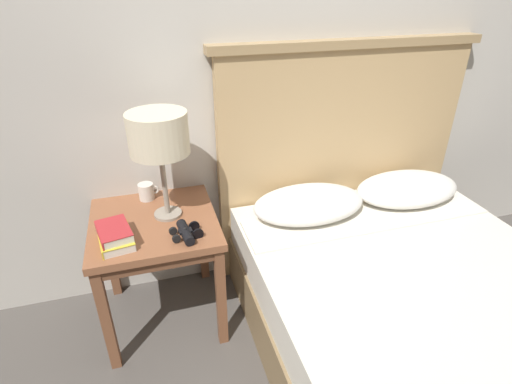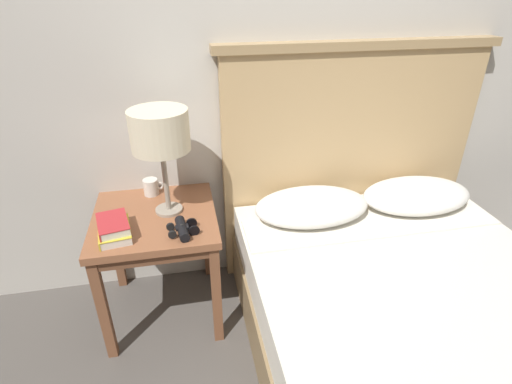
# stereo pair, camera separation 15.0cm
# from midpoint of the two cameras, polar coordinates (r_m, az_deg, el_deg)

# --- Properties ---
(wall_back) EXTENTS (8.00, 0.06, 2.60)m
(wall_back) POSITION_cam_midpoint_polar(r_m,az_deg,el_deg) (2.07, 3.03, 19.98)
(wall_back) COLOR beige
(wall_back) RESTS_ON ground_plane
(nightstand) EXTENTS (0.58, 0.58, 0.60)m
(nightstand) POSITION_cam_midpoint_polar(r_m,az_deg,el_deg) (1.99, -12.00, -5.26)
(nightstand) COLOR brown
(nightstand) RESTS_ON ground_plane
(bed) EXTENTS (1.50, 1.81, 1.33)m
(bed) POSITION_cam_midpoint_polar(r_m,az_deg,el_deg) (2.00, 22.97, -15.33)
(bed) COLOR olive
(bed) RESTS_ON ground_plane
(table_lamp) EXTENTS (0.26, 0.26, 0.50)m
(table_lamp) POSITION_cam_midpoint_polar(r_m,az_deg,el_deg) (1.80, -11.26, 8.28)
(table_lamp) COLOR gray
(table_lamp) RESTS_ON nightstand
(book_on_nightstand) EXTENTS (0.16, 0.23, 0.04)m
(book_on_nightstand) POSITION_cam_midpoint_polar(r_m,az_deg,el_deg) (1.84, -17.42, -5.48)
(book_on_nightstand) COLOR silver
(book_on_nightstand) RESTS_ON nightstand
(book_stacked_on_top) EXTENTS (0.16, 0.21, 0.04)m
(book_stacked_on_top) POSITION_cam_midpoint_polar(r_m,az_deg,el_deg) (1.82, -17.63, -4.47)
(book_stacked_on_top) COLOR silver
(book_stacked_on_top) RESTS_ON book_on_nightstand
(binoculars_pair) EXTENTS (0.15, 0.16, 0.05)m
(binoculars_pair) POSITION_cam_midpoint_polar(r_m,az_deg,el_deg) (1.78, -8.09, -5.25)
(binoculars_pair) COLOR black
(binoculars_pair) RESTS_ON nightstand
(coffee_mug) EXTENTS (0.10, 0.08, 0.08)m
(coffee_mug) POSITION_cam_midpoint_polar(r_m,az_deg,el_deg) (2.11, -12.79, 0.66)
(coffee_mug) COLOR silver
(coffee_mug) RESTS_ON nightstand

